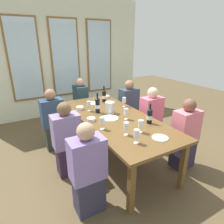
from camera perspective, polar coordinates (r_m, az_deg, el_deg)
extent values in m
plane|color=brown|center=(3.40, 0.67, -12.99)|extent=(12.00, 12.00, 0.00)
cube|color=silver|center=(5.19, -13.82, 15.28)|extent=(4.21, 0.06, 2.90)
cube|color=brown|center=(4.97, -24.53, 13.86)|extent=(0.72, 0.03, 1.88)
cube|color=silver|center=(4.95, -24.51, 13.85)|extent=(0.64, 0.01, 1.80)
cube|color=brown|center=(5.15, -13.68, 15.25)|extent=(0.72, 0.03, 1.88)
cube|color=silver|center=(5.13, -13.62, 15.24)|extent=(0.64, 0.01, 1.80)
cube|color=brown|center=(5.48, -3.76, 16.06)|extent=(0.72, 0.03, 1.88)
cube|color=silver|center=(5.47, -3.68, 16.05)|extent=(0.64, 0.01, 1.80)
cube|color=brown|center=(3.06, 0.72, -1.68)|extent=(1.01, 2.36, 0.04)
cube|color=brown|center=(2.29, 5.72, -21.52)|extent=(0.07, 0.07, 0.70)
cube|color=brown|center=(2.75, 20.38, -14.72)|extent=(0.07, 0.07, 0.70)
cube|color=brown|center=(3.98, -12.32, -2.51)|extent=(0.07, 0.07, 0.70)
cube|color=brown|center=(4.26, -1.81, -0.45)|extent=(0.07, 0.07, 0.70)
cylinder|color=white|center=(2.98, -0.67, -1.81)|extent=(0.27, 0.27, 0.01)
cylinder|color=white|center=(2.47, 14.10, -7.43)|extent=(0.20, 0.20, 0.01)
cylinder|color=white|center=(3.70, -5.56, 2.64)|extent=(0.22, 0.22, 0.01)
cylinder|color=silver|center=(3.17, -0.65, 1.15)|extent=(0.14, 0.14, 0.17)
cylinder|color=silver|center=(3.14, -0.65, 2.79)|extent=(0.16, 0.16, 0.02)
cylinder|color=black|center=(3.18, -4.31, 1.83)|extent=(0.08, 0.07, 0.24)
cone|color=black|center=(3.14, -4.37, 4.09)|extent=(0.08, 0.07, 0.02)
cylinder|color=black|center=(3.13, -4.39, 4.96)|extent=(0.03, 0.03, 0.08)
cylinder|color=white|center=(3.19, -4.30, 1.63)|extent=(0.08, 0.08, 0.06)
cylinder|color=black|center=(3.75, -2.37, 4.63)|extent=(0.08, 0.07, 0.22)
cone|color=black|center=(3.72, -2.40, 6.40)|extent=(0.08, 0.07, 0.02)
cylinder|color=black|center=(3.71, -2.41, 7.14)|extent=(0.03, 0.03, 0.08)
cylinder|color=white|center=(3.76, -2.37, 4.47)|extent=(0.08, 0.08, 0.06)
cylinder|color=black|center=(2.82, 11.11, -1.41)|extent=(0.07, 0.07, 0.20)
cone|color=black|center=(2.78, 11.27, 0.74)|extent=(0.07, 0.07, 0.02)
cylinder|color=black|center=(2.77, 11.34, 1.71)|extent=(0.03, 0.03, 0.08)
cylinder|color=silver|center=(2.83, 11.09, -1.59)|extent=(0.08, 0.08, 0.06)
cylinder|color=white|center=(3.40, -9.52, 1.18)|extent=(0.13, 0.13, 0.05)
cylinder|color=white|center=(2.90, -6.22, -2.18)|extent=(0.13, 0.13, 0.05)
cylinder|color=white|center=(4.05, -1.70, 4.58)|extent=(0.14, 0.14, 0.05)
cylinder|color=white|center=(2.63, -2.88, -5.06)|extent=(0.06, 0.06, 0.00)
cylinder|color=white|center=(2.61, -2.89, -4.28)|extent=(0.01, 0.01, 0.07)
cylinder|color=white|center=(2.58, -2.93, -2.56)|extent=(0.07, 0.07, 0.09)
cylinder|color=beige|center=(2.59, -2.91, -3.14)|extent=(0.06, 0.06, 0.03)
cylinder|color=white|center=(2.95, 4.17, -2.10)|extent=(0.06, 0.06, 0.00)
cylinder|color=white|center=(2.94, 4.19, -1.39)|extent=(0.01, 0.01, 0.07)
cylinder|color=white|center=(2.91, 4.24, 0.16)|extent=(0.07, 0.07, 0.09)
cylinder|color=#590C19|center=(2.92, 4.22, -0.44)|extent=(0.06, 0.06, 0.03)
cylinder|color=white|center=(2.31, 7.17, -9.07)|extent=(0.06, 0.06, 0.00)
cylinder|color=white|center=(2.29, 7.22, -8.21)|extent=(0.01, 0.01, 0.07)
cylinder|color=white|center=(2.25, 7.31, -6.32)|extent=(0.07, 0.07, 0.09)
cylinder|color=maroon|center=(2.26, 7.28, -6.90)|extent=(0.06, 0.06, 0.04)
cylinder|color=white|center=(2.57, 8.39, -5.94)|extent=(0.06, 0.06, 0.00)
cylinder|color=white|center=(2.55, 8.44, -5.15)|extent=(0.01, 0.01, 0.07)
cylinder|color=white|center=(2.51, 8.54, -3.40)|extent=(0.07, 0.07, 0.09)
cylinder|color=white|center=(3.31, -6.80, 0.37)|extent=(0.06, 0.06, 0.00)
cylinder|color=white|center=(3.30, -6.83, 1.01)|extent=(0.01, 0.01, 0.07)
cylinder|color=white|center=(3.27, -6.89, 2.41)|extent=(0.07, 0.07, 0.09)
cylinder|color=white|center=(3.51, 3.60, 1.63)|extent=(0.06, 0.06, 0.00)
cylinder|color=white|center=(3.50, 3.61, 2.25)|extent=(0.01, 0.01, 0.07)
cylinder|color=white|center=(3.47, 3.64, 3.58)|extent=(0.07, 0.07, 0.09)
cylinder|color=white|center=(2.48, 4.17, -6.74)|extent=(0.06, 0.06, 0.00)
cylinder|color=white|center=(2.46, 4.20, -5.92)|extent=(0.01, 0.01, 0.07)
cylinder|color=white|center=(2.43, 4.25, -4.13)|extent=(0.07, 0.07, 0.09)
cylinder|color=beige|center=(2.44, 4.23, -4.85)|extent=(0.06, 0.06, 0.02)
cube|color=#342238|center=(2.99, -12.75, -13.53)|extent=(0.32, 0.24, 0.45)
cube|color=#8975AB|center=(2.76, -13.50, -5.50)|extent=(0.38, 0.24, 0.48)
sphere|color=brown|center=(2.64, -14.08, 0.86)|extent=(0.19, 0.19, 0.19)
cube|color=#282E3C|center=(3.72, 11.13, -6.21)|extent=(0.32, 0.24, 0.45)
cube|color=#EA6B88|center=(3.54, 11.64, 0.53)|extent=(0.38, 0.24, 0.48)
sphere|color=beige|center=(3.45, 12.03, 5.62)|extent=(0.19, 0.19, 0.19)
cube|color=#2B352C|center=(3.69, -16.59, -6.94)|extent=(0.32, 0.24, 0.45)
cube|color=navy|center=(3.51, -17.36, -0.18)|extent=(0.38, 0.24, 0.48)
sphere|color=#986D53|center=(3.41, -17.93, 4.93)|extent=(0.19, 0.19, 0.19)
cube|color=#2F222D|center=(4.25, 4.85, -2.42)|extent=(0.32, 0.24, 0.45)
cube|color=#374357|center=(4.09, 5.04, 3.59)|extent=(0.38, 0.24, 0.48)
sphere|color=#9B7250|center=(4.00, 5.18, 8.05)|extent=(0.19, 0.19, 0.19)
cube|color=#2F2D44|center=(2.41, -6.85, -22.83)|extent=(0.32, 0.24, 0.45)
cube|color=#836EB6|center=(2.12, -7.39, -13.66)|extent=(0.38, 0.24, 0.48)
sphere|color=tan|center=(1.96, -7.82, -5.76)|extent=(0.19, 0.19, 0.19)
cube|color=#302941|center=(3.25, 20.17, -11.42)|extent=(0.32, 0.24, 0.45)
cube|color=pink|center=(3.04, 21.23, -3.92)|extent=(0.38, 0.24, 0.48)
sphere|color=brown|center=(2.93, 22.05, 1.89)|extent=(0.19, 0.19, 0.19)
cube|color=#34242F|center=(4.54, -9.00, -1.07)|extent=(0.24, 0.32, 0.45)
cube|color=#294350|center=(4.39, -9.33, 4.59)|extent=(0.24, 0.38, 0.48)
sphere|color=tan|center=(4.31, -9.58, 8.75)|extent=(0.19, 0.19, 0.19)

